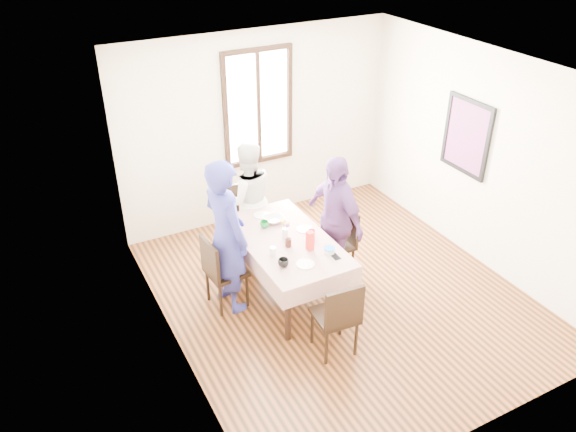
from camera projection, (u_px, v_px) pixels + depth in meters
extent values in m
plane|color=black|center=(340.00, 294.00, 6.89)|extent=(4.50, 4.50, 0.00)
plane|color=beige|center=(258.00, 128.00, 7.93)|extent=(4.00, 0.00, 4.00)
plane|color=beige|center=(483.00, 159.00, 7.01)|extent=(0.00, 4.50, 4.50)
cube|color=black|center=(258.00, 107.00, 7.76)|extent=(1.02, 0.06, 1.62)
cube|color=white|center=(258.00, 107.00, 7.77)|extent=(0.90, 0.02, 1.50)
cube|color=red|center=(467.00, 136.00, 7.13)|extent=(0.04, 0.76, 0.96)
cube|color=black|center=(286.00, 267.00, 6.72)|extent=(0.83, 1.58, 0.75)
cube|color=#570C0C|center=(286.00, 240.00, 6.53)|extent=(0.95, 1.70, 0.01)
cube|color=black|center=(226.00, 271.00, 6.52)|extent=(0.45, 0.45, 0.91)
cube|color=black|center=(334.00, 244.00, 7.00)|extent=(0.42, 0.42, 0.91)
cube|color=black|center=(248.00, 220.00, 7.51)|extent=(0.47, 0.47, 0.91)
cube|color=black|center=(335.00, 315.00, 5.85)|extent=(0.45, 0.45, 0.91)
imported|color=navy|center=(225.00, 236.00, 6.29)|extent=(0.56, 0.74, 1.85)
imported|color=silver|center=(248.00, 199.00, 7.33)|extent=(0.83, 0.68, 1.55)
imported|color=#673D7D|center=(334.00, 219.00, 6.81)|extent=(0.51, 1.00, 1.64)
imported|color=black|center=(283.00, 263.00, 6.05)|extent=(0.13, 0.13, 0.09)
imported|color=red|center=(312.00, 233.00, 6.57)|extent=(0.11, 0.11, 0.08)
imported|color=#0C7226|center=(264.00, 224.00, 6.74)|extent=(0.14, 0.14, 0.08)
imported|color=white|center=(274.00, 219.00, 6.86)|extent=(0.26, 0.26, 0.06)
cube|color=red|center=(310.00, 241.00, 6.29)|extent=(0.07, 0.07, 0.23)
cylinder|color=white|center=(329.00, 251.00, 6.27)|extent=(0.12, 0.12, 0.06)
cylinder|color=black|center=(288.00, 243.00, 6.38)|extent=(0.07, 0.07, 0.10)
cylinder|color=silver|center=(273.00, 251.00, 6.24)|extent=(0.07, 0.07, 0.10)
cube|color=black|center=(335.00, 256.00, 6.23)|extent=(0.07, 0.15, 0.01)
cylinder|color=silver|center=(285.00, 234.00, 6.51)|extent=(0.07, 0.07, 0.14)
cylinder|color=white|center=(305.00, 229.00, 6.71)|extent=(0.20, 0.20, 0.01)
cylinder|color=white|center=(262.00, 215.00, 7.00)|extent=(0.20, 0.20, 0.01)
cylinder|color=white|center=(305.00, 264.00, 6.10)|extent=(0.20, 0.20, 0.01)
cylinder|color=blue|center=(329.00, 248.00, 6.25)|extent=(0.12, 0.12, 0.01)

